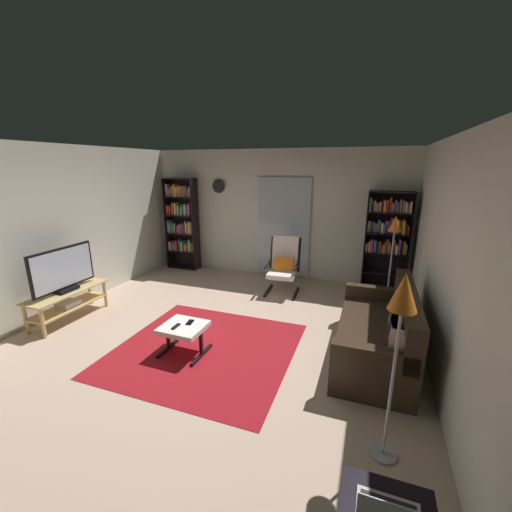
{
  "coord_description": "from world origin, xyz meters",
  "views": [
    {
      "loc": [
        1.91,
        -3.54,
        2.28
      ],
      "look_at": [
        0.38,
        0.69,
        1.02
      ],
      "focal_mm": 22.78,
      "sensor_mm": 36.0,
      "label": 1
    }
  ],
  "objects_px": {
    "floor_lamp_by_sofa": "(401,311)",
    "leather_sofa": "(380,335)",
    "television": "(63,271)",
    "bookshelf_near_tv": "(182,221)",
    "wall_clock": "(219,186)",
    "tv_remote": "(176,326)",
    "lounge_armchair": "(284,264)",
    "ottoman": "(184,330)",
    "floor_lamp_by_shelf": "(394,235)",
    "tv_stand": "(68,301)",
    "bookshelf_near_sofa": "(387,235)",
    "cell_phone": "(190,322)"
  },
  "relations": [
    {
      "from": "floor_lamp_by_sofa",
      "to": "leather_sofa",
      "type": "bearing_deg",
      "value": 91.43
    },
    {
      "from": "television",
      "to": "bookshelf_near_tv",
      "type": "height_order",
      "value": "bookshelf_near_tv"
    },
    {
      "from": "wall_clock",
      "to": "tv_remote",
      "type": "bearing_deg",
      "value": -73.18
    },
    {
      "from": "lounge_armchair",
      "to": "wall_clock",
      "type": "xyz_separation_m",
      "value": [
        -1.68,
        0.83,
        1.32
      ]
    },
    {
      "from": "ottoman",
      "to": "wall_clock",
      "type": "distance_m",
      "value": 3.76
    },
    {
      "from": "floor_lamp_by_sofa",
      "to": "floor_lamp_by_shelf",
      "type": "distance_m",
      "value": 3.02
    },
    {
      "from": "ottoman",
      "to": "wall_clock",
      "type": "bearing_deg",
      "value": 108.1
    },
    {
      "from": "lounge_armchair",
      "to": "floor_lamp_by_sofa",
      "type": "height_order",
      "value": "floor_lamp_by_sofa"
    },
    {
      "from": "tv_stand",
      "to": "ottoman",
      "type": "height_order",
      "value": "tv_stand"
    },
    {
      "from": "tv_remote",
      "to": "floor_lamp_by_shelf",
      "type": "bearing_deg",
      "value": 44.39
    },
    {
      "from": "television",
      "to": "wall_clock",
      "type": "relative_size",
      "value": 3.56
    },
    {
      "from": "tv_stand",
      "to": "floor_lamp_by_sofa",
      "type": "relative_size",
      "value": 0.77
    },
    {
      "from": "bookshelf_near_sofa",
      "to": "floor_lamp_by_shelf",
      "type": "height_order",
      "value": "bookshelf_near_sofa"
    },
    {
      "from": "bookshelf_near_tv",
      "to": "floor_lamp_by_shelf",
      "type": "distance_m",
      "value": 4.4
    },
    {
      "from": "bookshelf_near_sofa",
      "to": "ottoman",
      "type": "xyz_separation_m",
      "value": [
        -2.36,
        -3.09,
        -0.75
      ]
    },
    {
      "from": "tv_stand",
      "to": "wall_clock",
      "type": "distance_m",
      "value": 3.59
    },
    {
      "from": "wall_clock",
      "to": "television",
      "type": "bearing_deg",
      "value": -109.65
    },
    {
      "from": "bookshelf_near_tv",
      "to": "bookshelf_near_sofa",
      "type": "distance_m",
      "value": 4.27
    },
    {
      "from": "television",
      "to": "bookshelf_near_sofa",
      "type": "height_order",
      "value": "bookshelf_near_sofa"
    },
    {
      "from": "bookshelf_near_tv",
      "to": "lounge_armchair",
      "type": "distance_m",
      "value": 2.66
    },
    {
      "from": "wall_clock",
      "to": "floor_lamp_by_sofa",
      "type": "bearing_deg",
      "value": -49.82
    },
    {
      "from": "wall_clock",
      "to": "ottoman",
      "type": "bearing_deg",
      "value": -71.9
    },
    {
      "from": "bookshelf_near_sofa",
      "to": "leather_sofa",
      "type": "height_order",
      "value": "bookshelf_near_sofa"
    },
    {
      "from": "cell_phone",
      "to": "bookshelf_near_sofa",
      "type": "bearing_deg",
      "value": 43.35
    },
    {
      "from": "tv_remote",
      "to": "floor_lamp_by_shelf",
      "type": "xyz_separation_m",
      "value": [
        2.47,
        2.34,
        0.85
      ]
    },
    {
      "from": "bookshelf_near_tv",
      "to": "lounge_armchair",
      "type": "height_order",
      "value": "bookshelf_near_tv"
    },
    {
      "from": "leather_sofa",
      "to": "wall_clock",
      "type": "bearing_deg",
      "value": 142.53
    },
    {
      "from": "tv_stand",
      "to": "bookshelf_near_sofa",
      "type": "distance_m",
      "value": 5.41
    },
    {
      "from": "bookshelf_near_sofa",
      "to": "ottoman",
      "type": "distance_m",
      "value": 3.96
    },
    {
      "from": "tv_stand",
      "to": "tv_remote",
      "type": "bearing_deg",
      "value": -7.84
    },
    {
      "from": "ottoman",
      "to": "cell_phone",
      "type": "relative_size",
      "value": 3.77
    },
    {
      "from": "tv_stand",
      "to": "leather_sofa",
      "type": "xyz_separation_m",
      "value": [
        4.45,
        0.47,
        0.02
      ]
    },
    {
      "from": "ottoman",
      "to": "cell_phone",
      "type": "height_order",
      "value": "cell_phone"
    },
    {
      "from": "television",
      "to": "floor_lamp_by_shelf",
      "type": "distance_m",
      "value": 5.03
    },
    {
      "from": "leather_sofa",
      "to": "ottoman",
      "type": "xyz_separation_m",
      "value": [
        -2.29,
        -0.69,
        -0.01
      ]
    },
    {
      "from": "lounge_armchair",
      "to": "tv_remote",
      "type": "height_order",
      "value": "lounge_armchair"
    },
    {
      "from": "cell_phone",
      "to": "floor_lamp_by_sofa",
      "type": "xyz_separation_m",
      "value": [
        2.29,
        -0.84,
        0.89
      ]
    },
    {
      "from": "tv_stand",
      "to": "floor_lamp_by_sofa",
      "type": "xyz_separation_m",
      "value": [
        4.48,
        -0.97,
        0.98
      ]
    },
    {
      "from": "tv_stand",
      "to": "bookshelf_near_tv",
      "type": "bearing_deg",
      "value": 85.05
    },
    {
      "from": "bookshelf_near_sofa",
      "to": "wall_clock",
      "type": "relative_size",
      "value": 6.37
    },
    {
      "from": "bookshelf_near_tv",
      "to": "ottoman",
      "type": "relative_size",
      "value": 3.82
    },
    {
      "from": "bookshelf_near_sofa",
      "to": "wall_clock",
      "type": "height_order",
      "value": "wall_clock"
    },
    {
      "from": "wall_clock",
      "to": "cell_phone",
      "type": "bearing_deg",
      "value": -70.76
    },
    {
      "from": "tv_stand",
      "to": "television",
      "type": "distance_m",
      "value": 0.48
    },
    {
      "from": "tv_stand",
      "to": "leather_sofa",
      "type": "height_order",
      "value": "leather_sofa"
    },
    {
      "from": "bookshelf_near_tv",
      "to": "floor_lamp_by_shelf",
      "type": "height_order",
      "value": "bookshelf_near_tv"
    },
    {
      "from": "ottoman",
      "to": "tv_remote",
      "type": "height_order",
      "value": "tv_remote"
    },
    {
      "from": "television",
      "to": "tv_remote",
      "type": "distance_m",
      "value": 2.15
    },
    {
      "from": "tv_remote",
      "to": "floor_lamp_by_shelf",
      "type": "distance_m",
      "value": 3.51
    },
    {
      "from": "tv_remote",
      "to": "cell_phone",
      "type": "relative_size",
      "value": 1.03
    }
  ]
}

